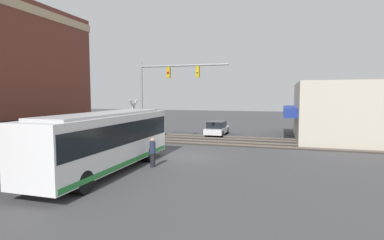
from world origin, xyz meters
The scene contains 9 objects.
ground_plane centered at (0.00, 0.00, 0.00)m, with size 120.00×120.00×0.00m, color #424244.
shop_building centered at (11.72, -11.30, 2.64)m, with size 11.98×8.88×5.29m.
city_bus centered at (-5.13, 2.80, 1.77)m, with size 10.48×2.59×3.21m.
traffic_signal_gantry centered at (4.69, 3.39, 5.08)m, with size 0.42×7.70×6.98m.
crossing_signal centered at (4.15, 6.03, 2.30)m, with size 1.41×1.18×3.81m.
rail_track_near centered at (6.00, 0.00, 0.03)m, with size 2.60×60.00×0.15m.
rail_track_far centered at (9.20, 0.00, 0.03)m, with size 2.60×60.00×0.15m.
parked_car_white centered at (11.18, 0.20, 0.68)m, with size 4.50×1.82×1.47m.
pedestrian_near_bus centered at (-3.40, 0.87, 0.86)m, with size 0.34×0.34×1.70m.
Camera 1 is at (-18.99, -6.20, 4.13)m, focal length 28.00 mm.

